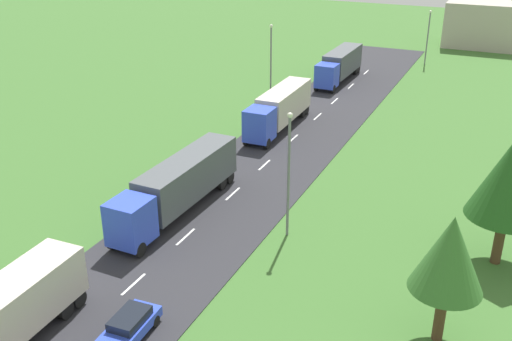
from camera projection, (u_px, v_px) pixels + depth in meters
name	position (u px, v px, depth m)	size (l,w,h in m)	color
road	(134.00, 284.00, 35.72)	(10.00, 140.00, 0.06)	#2B2B30
lane_marking_centre	(91.00, 323.00, 32.35)	(0.16, 119.38, 0.01)	white
truck_second	(178.00, 185.00, 43.31)	(2.82, 13.88, 3.77)	blue
truck_third	(279.00, 108.00, 59.67)	(2.58, 12.33, 3.79)	blue
truck_fourth	(340.00, 64.00, 75.88)	(2.64, 11.98, 3.78)	blue
car_third	(129.00, 326.00, 30.98)	(1.92, 4.13, 1.37)	blue
lamppost_second	(289.00, 170.00, 39.12)	(0.36, 0.36, 8.87)	slate
lamppost_third	(271.00, 61.00, 66.27)	(0.36, 0.36, 8.93)	slate
lamppost_fourth	(428.00, 35.00, 82.93)	(0.36, 0.36, 7.55)	slate
tree_oak	(450.00, 255.00, 29.18)	(3.72, 3.72, 7.27)	#513823
tree_maple	(511.00, 177.00, 35.54)	(4.82, 4.82, 8.66)	#513823
distant_building	(483.00, 24.00, 94.19)	(11.06, 8.14, 6.96)	#B2A899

